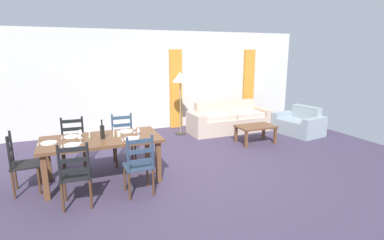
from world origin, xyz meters
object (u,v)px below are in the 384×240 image
(dining_chair_far_right, at_px, (123,139))
(wine_glass_near_left, at_px, (80,136))
(dining_table, at_px, (102,143))
(dining_chair_head_west, at_px, (21,163))
(wine_glass_far_right, at_px, (134,127))
(coffee_table, at_px, (256,128))
(dining_chair_near_right, at_px, (139,165))
(wine_glass_far_left, at_px, (80,132))
(dining_chair_far_left, at_px, (73,144))
(wine_glass_near_right, at_px, (138,130))
(coffee_cup_primary, at_px, (119,134))
(couch, at_px, (229,121))
(dining_chair_near_left, at_px, (76,175))
(wine_bottle, at_px, (102,132))
(armchair_upholstered, at_px, (300,124))
(standing_lamp, at_px, (180,81))

(dining_chair_far_right, xyz_separation_m, wine_glass_near_left, (-0.80, -0.89, 0.38))
(dining_table, height_order, dining_chair_head_west, dining_chair_head_west)
(wine_glass_far_right, bearing_deg, wine_glass_near_left, -162.81)
(wine_glass_near_left, xyz_separation_m, coffee_table, (3.94, 1.03, -0.51))
(dining_chair_near_right, height_order, wine_glass_far_right, dining_chair_near_right)
(dining_table, distance_m, dining_chair_head_west, 1.21)
(dining_chair_near_right, distance_m, wine_glass_far_left, 1.21)
(dining_table, distance_m, dining_chair_near_right, 0.88)
(dining_chair_far_left, distance_m, wine_glass_near_right, 1.42)
(coffee_cup_primary, distance_m, couch, 3.92)
(dining_table, height_order, coffee_table, dining_table)
(dining_chair_head_west, distance_m, wine_glass_near_right, 1.83)
(dining_chair_far_left, relative_size, dining_chair_head_west, 1.00)
(dining_chair_near_left, bearing_deg, dining_chair_far_left, 90.01)
(wine_bottle, xyz_separation_m, wine_glass_far_right, (0.55, 0.18, -0.01))
(wine_glass_near_left, bearing_deg, armchair_upholstered, 13.19)
(wine_bottle, relative_size, wine_glass_near_right, 1.96)
(wine_glass_near_left, xyz_separation_m, couch, (3.89, 2.25, -0.57))
(dining_table, distance_m, dining_chair_far_right, 0.89)
(dining_table, height_order, wine_glass_near_right, wine_glass_near_right)
(wine_glass_near_left, height_order, couch, wine_glass_near_left)
(wine_glass_near_left, relative_size, wine_glass_far_right, 1.00)
(dining_chair_near_right, xyz_separation_m, dining_chair_head_west, (-1.64, 0.76, 0.00))
(dining_chair_far_right, relative_size, armchair_upholstered, 0.75)
(dining_chair_head_west, height_order, wine_glass_near_left, dining_chair_head_west)
(dining_table, bearing_deg, wine_glass_far_right, 12.51)
(wine_glass_near_right, xyz_separation_m, wine_glass_far_right, (-0.02, 0.25, 0.00))
(wine_glass_near_left, relative_size, coffee_table, 0.18)
(wine_glass_near_right, relative_size, armchair_upholstered, 0.13)
(wine_glass_far_right, bearing_deg, wine_glass_far_left, 179.90)
(wine_glass_far_left, distance_m, coffee_table, 4.02)
(wine_bottle, height_order, wine_glass_far_right, wine_bottle)
(dining_table, relative_size, coffee_table, 2.11)
(dining_chair_near_left, height_order, wine_glass_near_right, dining_chair_near_left)
(wine_bottle, distance_m, wine_glass_far_left, 0.37)
(dining_chair_head_west, bearing_deg, wine_glass_near_left, -11.44)
(dining_chair_near_left, xyz_separation_m, wine_glass_near_right, (1.03, 0.64, 0.38))
(wine_glass_near_right, height_order, coffee_table, wine_glass_near_right)
(dining_chair_far_left, xyz_separation_m, wine_glass_near_left, (0.11, -0.93, 0.38))
(dining_chair_near_left, xyz_separation_m, wine_glass_far_left, (0.13, 0.89, 0.38))
(wine_glass_far_left, bearing_deg, wine_glass_near_left, -93.85)
(dining_chair_near_left, distance_m, wine_glass_far_right, 1.40)
(couch, xyz_separation_m, standing_lamp, (-1.35, 0.18, 1.12))
(wine_glass_far_left, bearing_deg, dining_chair_near_left, -98.04)
(dining_table, bearing_deg, wine_glass_near_left, -155.21)
(coffee_table, bearing_deg, wine_glass_near_left, -165.34)
(wine_bottle, height_order, standing_lamp, standing_lamp)
(wine_glass_near_left, xyz_separation_m, wine_glass_far_right, (0.90, 0.28, 0.00))
(wine_glass_far_left, height_order, couch, wine_glass_far_left)
(wine_bottle, bearing_deg, wine_glass_far_left, 151.58)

